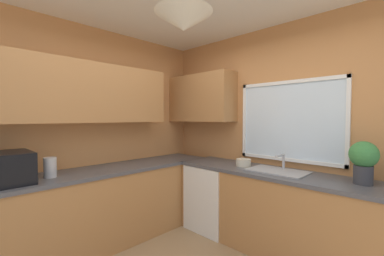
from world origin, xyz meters
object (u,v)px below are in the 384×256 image
microwave (8,168)px  bowl (243,163)px  dishwasher (214,196)px  potted_plant (364,159)px  kettle (50,167)px  sink_assembly (277,171)px

microwave → bowl: 2.46m
dishwasher → bowl: (0.44, 0.03, 0.52)m
potted_plant → bowl: (-1.23, -0.05, -0.18)m
potted_plant → bowl: potted_plant is taller
microwave → potted_plant: bearing=44.0°
microwave → potted_plant: (2.33, 2.25, 0.08)m
microwave → kettle: bearing=86.6°
potted_plant → sink_assembly: bearing=-176.8°
sink_assembly → potted_plant: 0.82m
sink_assembly → dishwasher: bearing=-177.6°
dishwasher → microwave: size_ratio=1.79×
microwave → kettle: 0.34m
dishwasher → kettle: 2.02m
microwave → sink_assembly: 2.69m
dishwasher → potted_plant: 1.81m
microwave → potted_plant: 3.24m
dishwasher → bowl: 0.68m
potted_plant → bowl: 1.25m
kettle → sink_assembly: bearing=50.9°
dishwasher → bowl: size_ratio=4.71×
microwave → potted_plant: potted_plant is taller
kettle → potted_plant: 3.00m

